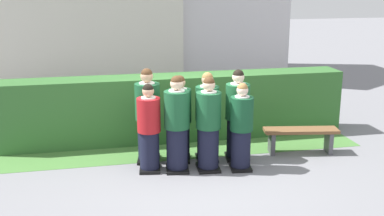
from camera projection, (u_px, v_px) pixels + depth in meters
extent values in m
plane|color=slate|center=(195.00, 169.00, 8.41)|extent=(60.00, 60.00, 0.00)
cylinder|color=black|center=(150.00, 151.00, 8.28)|extent=(0.34, 0.34, 0.71)
cube|color=black|center=(150.00, 169.00, 8.37)|extent=(0.42, 0.49, 0.05)
cylinder|color=#AD191E|center=(149.00, 115.00, 8.12)|extent=(0.40, 0.40, 0.58)
cylinder|color=white|center=(148.00, 98.00, 8.04)|extent=(0.25, 0.25, 0.03)
cube|color=gold|center=(149.00, 105.00, 8.27)|extent=(0.04, 0.02, 0.26)
sphere|color=tan|center=(148.00, 91.00, 8.01)|extent=(0.20, 0.20, 0.20)
sphere|color=black|center=(148.00, 89.00, 8.00)|extent=(0.18, 0.18, 0.18)
cube|color=white|center=(149.00, 116.00, 8.39)|extent=(0.15, 0.03, 0.20)
cylinder|color=black|center=(177.00, 149.00, 8.28)|extent=(0.37, 0.37, 0.77)
cube|color=black|center=(177.00, 168.00, 8.38)|extent=(0.44, 0.52, 0.05)
cylinder|color=#19512D|center=(177.00, 110.00, 8.10)|extent=(0.44, 0.44, 0.64)
cylinder|color=white|center=(177.00, 91.00, 8.02)|extent=(0.27, 0.27, 0.03)
cube|color=navy|center=(176.00, 99.00, 8.27)|extent=(0.04, 0.02, 0.28)
sphere|color=beige|center=(177.00, 84.00, 7.99)|extent=(0.22, 0.22, 0.22)
sphere|color=#472D19|center=(177.00, 82.00, 7.98)|extent=(0.20, 0.20, 0.20)
cube|color=white|center=(176.00, 111.00, 8.39)|extent=(0.15, 0.03, 0.20)
cylinder|color=black|center=(208.00, 149.00, 8.32)|extent=(0.36, 0.36, 0.76)
cube|color=black|center=(208.00, 168.00, 8.41)|extent=(0.41, 0.50, 0.05)
cylinder|color=#19512D|center=(209.00, 110.00, 8.14)|extent=(0.43, 0.43, 0.62)
cylinder|color=white|center=(209.00, 92.00, 8.06)|extent=(0.27, 0.27, 0.03)
cube|color=gold|center=(207.00, 100.00, 8.31)|extent=(0.04, 0.01, 0.27)
sphere|color=beige|center=(209.00, 85.00, 8.03)|extent=(0.21, 0.21, 0.21)
sphere|color=#472D19|center=(209.00, 83.00, 8.02)|extent=(0.20, 0.20, 0.20)
cylinder|color=black|center=(241.00, 149.00, 8.36)|extent=(0.34, 0.34, 0.71)
cube|color=black|center=(240.00, 167.00, 8.45)|extent=(0.41, 0.48, 0.05)
cylinder|color=#144728|center=(242.00, 114.00, 8.19)|extent=(0.40, 0.40, 0.58)
cylinder|color=white|center=(242.00, 97.00, 8.11)|extent=(0.25, 0.25, 0.03)
cube|color=navy|center=(240.00, 104.00, 8.34)|extent=(0.04, 0.02, 0.26)
sphere|color=beige|center=(242.00, 90.00, 8.08)|extent=(0.20, 0.20, 0.20)
sphere|color=olive|center=(242.00, 88.00, 8.08)|extent=(0.18, 0.18, 0.18)
cylinder|color=black|center=(148.00, 140.00, 8.72)|extent=(0.38, 0.38, 0.79)
cube|color=black|center=(149.00, 159.00, 8.81)|extent=(0.48, 0.55, 0.05)
cylinder|color=#19512D|center=(147.00, 102.00, 8.53)|extent=(0.45, 0.45, 0.65)
cylinder|color=white|center=(147.00, 83.00, 8.44)|extent=(0.28, 0.28, 0.03)
cube|color=navy|center=(148.00, 92.00, 8.70)|extent=(0.04, 0.02, 0.29)
sphere|color=tan|center=(147.00, 76.00, 8.41)|extent=(0.22, 0.22, 0.22)
sphere|color=#472D19|center=(147.00, 74.00, 8.40)|extent=(0.21, 0.21, 0.21)
cube|color=white|center=(148.00, 103.00, 8.83)|extent=(0.15, 0.03, 0.20)
cylinder|color=black|center=(180.00, 141.00, 8.76)|extent=(0.35, 0.35, 0.73)
cube|color=black|center=(180.00, 158.00, 8.84)|extent=(0.45, 0.52, 0.05)
cylinder|color=#144728|center=(180.00, 106.00, 8.58)|extent=(0.41, 0.41, 0.60)
cylinder|color=white|center=(180.00, 89.00, 8.50)|extent=(0.26, 0.26, 0.03)
cube|color=navy|center=(180.00, 97.00, 8.74)|extent=(0.04, 0.02, 0.26)
sphere|color=tan|center=(180.00, 83.00, 8.47)|extent=(0.21, 0.21, 0.21)
sphere|color=#472D19|center=(180.00, 81.00, 8.46)|extent=(0.19, 0.19, 0.19)
cube|color=white|center=(180.00, 107.00, 8.86)|extent=(0.15, 0.04, 0.20)
cylinder|color=black|center=(207.00, 140.00, 8.78)|extent=(0.36, 0.36, 0.75)
cube|color=black|center=(207.00, 158.00, 8.87)|extent=(0.41, 0.50, 0.05)
cylinder|color=#19512D|center=(207.00, 104.00, 8.60)|extent=(0.42, 0.42, 0.62)
cylinder|color=white|center=(207.00, 86.00, 8.52)|extent=(0.26, 0.26, 0.03)
cube|color=#236038|center=(206.00, 94.00, 8.76)|extent=(0.04, 0.01, 0.27)
sphere|color=tan|center=(207.00, 80.00, 8.49)|extent=(0.21, 0.21, 0.21)
sphere|color=olive|center=(208.00, 78.00, 8.48)|extent=(0.20, 0.20, 0.20)
cylinder|color=black|center=(237.00, 139.00, 8.82)|extent=(0.37, 0.37, 0.77)
cube|color=black|center=(236.00, 157.00, 8.91)|extent=(0.46, 0.53, 0.05)
cylinder|color=#1E5B33|center=(238.00, 102.00, 8.64)|extent=(0.44, 0.44, 0.64)
cylinder|color=white|center=(238.00, 84.00, 8.55)|extent=(0.27, 0.27, 0.03)
cube|color=navy|center=(236.00, 92.00, 8.80)|extent=(0.04, 0.02, 0.28)
sphere|color=beige|center=(238.00, 77.00, 8.52)|extent=(0.22, 0.22, 0.22)
sphere|color=black|center=(238.00, 75.00, 8.51)|extent=(0.20, 0.20, 0.20)
cube|color=white|center=(235.00, 103.00, 8.93)|extent=(0.15, 0.03, 0.20)
cube|color=#33662D|center=(177.00, 107.00, 9.88)|extent=(7.00, 0.70, 1.34)
cube|color=brown|center=(301.00, 130.00, 9.09)|extent=(1.44, 0.59, 0.06)
cube|color=#4C4C51|center=(272.00, 143.00, 9.13)|extent=(0.13, 0.33, 0.42)
cube|color=#4C4C51|center=(329.00, 142.00, 9.18)|extent=(0.13, 0.33, 0.42)
cube|color=#477A38|center=(184.00, 151.00, 9.30)|extent=(7.00, 0.90, 0.01)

